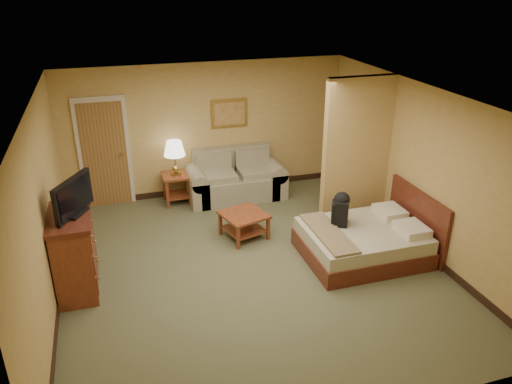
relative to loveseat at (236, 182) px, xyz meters
name	(u,v)px	position (x,y,z in m)	size (l,w,h in m)	color
floor	(251,267)	(-0.45, -2.58, -0.31)	(6.00, 6.00, 0.00)	brown
ceiling	(250,98)	(-0.45, -2.58, 2.29)	(6.00, 6.00, 0.00)	white
back_wall	(207,130)	(-0.45, 0.42, 0.99)	(5.50, 0.02, 2.60)	tan
left_wall	(43,214)	(-3.20, -2.58, 0.99)	(0.02, 6.00, 2.60)	tan
right_wall	(419,168)	(2.30, -2.58, 0.99)	(0.02, 6.00, 2.60)	tan
partition	(356,153)	(1.70, -1.65, 0.99)	(1.20, 0.15, 2.60)	tan
door	(104,153)	(-2.40, 0.39, 0.72)	(0.94, 0.16, 2.10)	beige
baseboard	(209,189)	(-0.45, 0.41, -0.25)	(5.50, 0.02, 0.12)	black
loveseat	(236,182)	(0.00, 0.00, 0.00)	(1.88, 0.88, 0.95)	gray
side_table	(177,184)	(-1.15, 0.07, 0.08)	(0.53, 0.53, 0.58)	maroon
table_lamp	(174,149)	(-1.15, 0.07, 0.78)	(0.40, 0.40, 0.66)	#A4893C
coffee_table	(244,220)	(-0.29, -1.64, 0.00)	(0.84, 0.84, 0.44)	maroon
wall_picture	(229,113)	(0.00, 0.40, 1.29)	(0.72, 0.04, 0.56)	#B78E3F
dresser	(74,253)	(-2.93, -2.40, 0.28)	(0.57, 1.09, 1.16)	maroon
tv	(73,198)	(-2.83, -2.40, 1.09)	(0.46, 0.76, 0.51)	black
bed	(366,240)	(1.37, -2.78, -0.04)	(1.89, 1.53, 0.99)	#4E1D12
backpack	(341,207)	(1.04, -2.52, 0.46)	(0.32, 0.37, 0.54)	black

